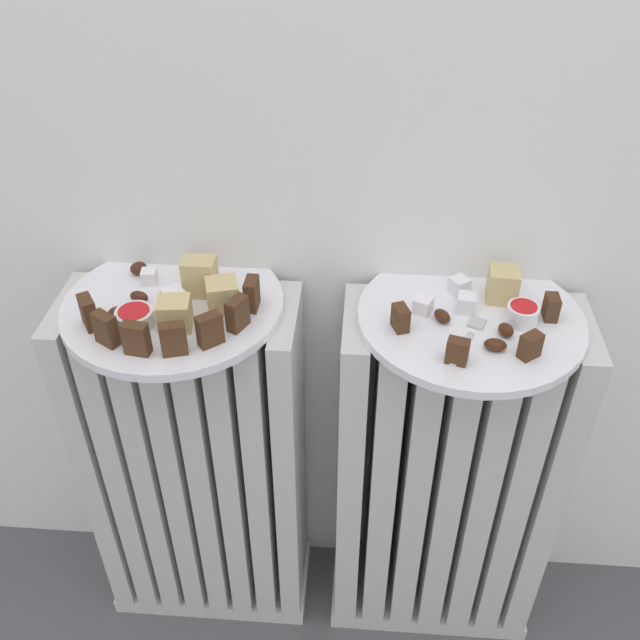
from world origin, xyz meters
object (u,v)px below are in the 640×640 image
(jam_bowl_left, at_px, (135,317))
(jam_bowl_right, at_px, (523,313))
(radiator_left, at_px, (199,470))
(plate_right, at_px, (470,318))
(plate_left, at_px, (173,305))
(fork, at_px, (469,337))
(radiator_right, at_px, (443,484))

(jam_bowl_left, xyz_separation_m, jam_bowl_right, (0.48, 0.04, 0.00))
(radiator_left, height_order, plate_right, plate_right)
(plate_left, xyz_separation_m, fork, (0.38, -0.05, 0.01))
(radiator_right, relative_size, jam_bowl_left, 13.31)
(plate_right, distance_m, jam_bowl_left, 0.43)
(radiator_right, relative_size, plate_left, 2.18)
(plate_left, xyz_separation_m, jam_bowl_right, (0.45, -0.01, 0.02))
(plate_left, xyz_separation_m, plate_right, (0.39, 0.00, 0.00))
(jam_bowl_right, bearing_deg, jam_bowl_left, -175.08)
(radiator_right, distance_m, jam_bowl_left, 0.55)
(radiator_left, relative_size, fork, 6.47)
(plate_left, bearing_deg, fork, -7.23)
(plate_right, distance_m, fork, 0.05)
(jam_bowl_right, distance_m, fork, 0.08)
(plate_left, bearing_deg, jam_bowl_right, -1.38)
(plate_left, distance_m, jam_bowl_left, 0.07)
(plate_right, bearing_deg, radiator_left, -180.00)
(radiator_right, xyz_separation_m, plate_right, (-0.00, -0.00, 0.33))
(radiator_right, xyz_separation_m, jam_bowl_right, (0.06, -0.01, 0.35))
(plate_right, height_order, jam_bowl_right, jam_bowl_right)
(jam_bowl_right, bearing_deg, radiator_left, 178.62)
(plate_left, bearing_deg, radiator_right, 0.00)
(radiator_right, bearing_deg, fork, -98.60)
(radiator_left, height_order, radiator_right, same)
(plate_right, relative_size, jam_bowl_left, 6.11)
(fork, bearing_deg, radiator_left, 172.77)
(plate_left, xyz_separation_m, jam_bowl_left, (-0.03, -0.05, 0.02))
(radiator_right, bearing_deg, plate_left, -180.00)
(plate_right, bearing_deg, jam_bowl_right, -10.03)
(radiator_right, height_order, jam_bowl_right, jam_bowl_right)
(radiator_right, bearing_deg, jam_bowl_left, -172.92)
(plate_right, height_order, jam_bowl_left, jam_bowl_left)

